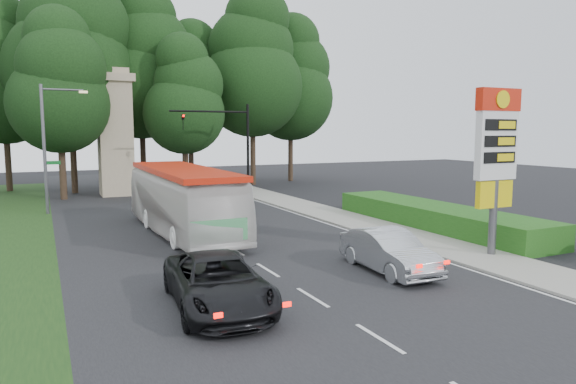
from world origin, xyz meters
name	(u,v)px	position (x,y,z in m)	size (l,w,h in m)	color
ground	(320,303)	(0.00, 0.00, 0.00)	(120.00, 120.00, 0.00)	black
road_surface	(206,232)	(0.00, 12.00, 0.01)	(14.00, 80.00, 0.02)	black
sidewalk_right	(347,219)	(8.50, 12.00, 0.06)	(3.00, 80.00, 0.12)	gray
grass_verge_left	(2,228)	(-9.50, 18.00, 0.01)	(5.00, 50.00, 0.02)	#193814
hedge	(435,217)	(11.50, 8.00, 0.60)	(3.00, 14.00, 1.20)	#1A4F15
gas_station_pylon	(496,149)	(9.20, 1.99, 4.45)	(2.10, 0.45, 6.85)	#59595E
traffic_signal_mast	(232,138)	(5.68, 24.00, 4.67)	(6.10, 0.35, 7.20)	black
streetlight_signs	(48,143)	(-6.99, 22.01, 4.44)	(2.75, 0.98, 8.00)	#59595E
monument	(115,132)	(-2.00, 30.00, 5.10)	(3.00, 3.00, 10.05)	tan
tree_west_near	(2,73)	(-10.00, 37.00, 10.02)	(8.40, 8.40, 16.50)	#2D2116
tree_center_left	(68,46)	(-5.00, 33.00, 12.02)	(10.08, 10.08, 19.80)	#2D2116
tree_center_right	(140,65)	(1.00, 35.00, 11.02)	(9.24, 9.24, 18.15)	#2D2116
tree_east_near	(190,84)	(6.00, 37.00, 9.68)	(8.12, 8.12, 15.95)	#2D2116
tree_east_mid	(252,65)	(11.00, 33.00, 11.35)	(9.52, 9.52, 18.70)	#2D2116
tree_far_east	(291,80)	(16.00, 35.00, 10.35)	(8.68, 8.68, 17.05)	#2D2116
tree_monument_left	(58,83)	(-6.00, 29.00, 8.68)	(7.28, 7.28, 14.30)	#2D2116
tree_monument_right	(184,96)	(3.50, 29.50, 8.01)	(6.72, 6.72, 13.20)	#2D2116
transit_bus	(183,201)	(-1.11, 12.14, 1.67)	(2.80, 11.97, 3.33)	white
sedan_silver	(389,251)	(3.96, 1.96, 0.77)	(1.64, 4.70, 1.55)	#B6B9BE
suv_charcoal	(218,282)	(-2.90, 0.95, 0.77)	(2.56, 5.54, 1.54)	black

